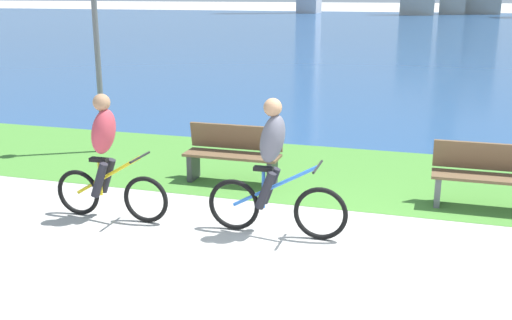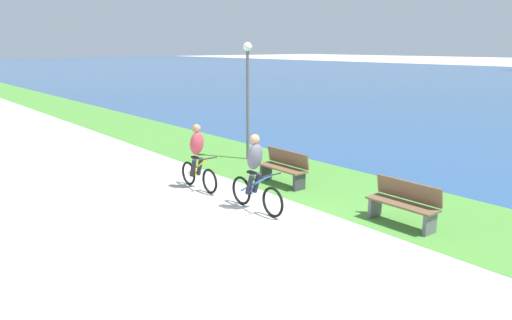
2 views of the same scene
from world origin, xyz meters
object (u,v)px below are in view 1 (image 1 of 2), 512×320
Objects in this scene: cyclist_lead at (274,169)px; bench_far_along_path at (233,154)px; bench_near_path at (488,177)px; lamppost_tall at (95,19)px; cyclist_trailing at (106,158)px.

cyclist_lead is 2.23m from bench_far_along_path.
bench_near_path is 0.41× the size of lamppost_tall.
cyclist_trailing reaches higher than bench_far_along_path.
lamppost_tall reaches higher than bench_far_along_path.
cyclist_lead is at bearing 2.35° from cyclist_trailing.
bench_near_path is at bearing -10.18° from lamppost_tall.
cyclist_trailing is at bearing -118.40° from bench_far_along_path.
cyclist_lead is 1.06× the size of cyclist_trailing.
bench_far_along_path is 3.70m from lamppost_tall.
lamppost_tall is at bearing 159.60° from bench_far_along_path.
bench_near_path is (4.80, 1.86, -0.38)m from cyclist_trailing.
cyclist_trailing is 2.27m from bench_far_along_path.
cyclist_trailing is at bearing -158.84° from bench_near_path.
cyclist_trailing is 3.92m from lamppost_tall.
bench_near_path and bench_far_along_path have the same top height.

